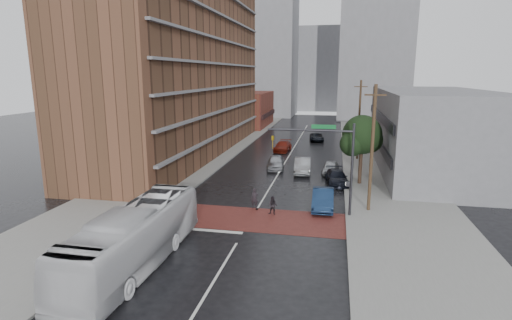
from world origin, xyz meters
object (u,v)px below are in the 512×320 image
Objects in this scene: car_travel_a at (276,162)px; car_travel_c at (283,146)px; suv_travel at (317,137)px; car_travel_b at (302,166)px; car_parked_mid at (337,177)px; car_parked_far at (331,167)px; pedestrian_b at (273,205)px; pedestrian_a at (255,198)px; car_parked_near at (323,199)px; transit_bus at (135,238)px.

car_travel_a is 10.94m from car_travel_c.
car_travel_c reaches higher than suv_travel.
car_travel_a is 3.43m from car_travel_b.
car_parked_mid is at bearing -60.67° from car_travel_c.
car_travel_c is 1.19× the size of car_parked_far.
car_travel_b is 3.08m from car_parked_far.
car_parked_mid is at bearing 71.46° from pedestrian_b.
car_travel_a reaches higher than car_parked_far.
pedestrian_a is 0.33× the size of car_travel_b.
pedestrian_b is at bearing -98.93° from suv_travel.
suv_travel is at bearing 92.47° from car_parked_near.
car_travel_b reaches higher than suv_travel.
car_travel_a is at bearing -106.38° from suv_travel.
car_parked_near is (5.46, 1.08, -0.04)m from pedestrian_a.
transit_bus is at bearing -126.97° from car_parked_mid.
car_parked_mid is at bearing -42.63° from car_travel_a.
car_travel_b is 1.24× the size of car_parked_far.
pedestrian_a is 12.92m from car_travel_b.
car_travel_c is (-1.03, 24.81, -0.13)m from pedestrian_a.
pedestrian_a is at bearing 152.45° from pedestrian_b.
transit_bus is at bearing -114.93° from pedestrian_b.
car_parked_mid is (11.15, 19.89, -1.02)m from transit_bus.
car_parked_near reaches higher than car_parked_far.
pedestrian_a is 2.08m from pedestrian_b.
pedestrian_a is 24.83m from car_travel_c.
car_travel_a is 14.07m from car_parked_near.
transit_bus reaches higher than car_parked_mid.
transit_bus is 11.79m from pedestrian_b.
car_travel_b reaches higher than car_parked_near.
pedestrian_a is at bearing -109.65° from car_parked_far.
pedestrian_a is 0.35× the size of car_parked_mid.
transit_bus is 2.69× the size of suv_travel.
car_travel_a is (-0.38, 13.88, -0.04)m from pedestrian_a.
car_travel_c is 1.00× the size of car_parked_near.
car_travel_a is at bearing 176.54° from car_parked_far.
car_travel_c is 13.67m from car_parked_far.
transit_bus is 12.06m from pedestrian_a.
car_parked_mid is at bearing -89.15° from suv_travel.
transit_bus reaches higher than car_travel_a.
transit_bus is at bearing -130.79° from car_parked_near.
car_parked_mid is (3.75, -3.84, -0.13)m from car_travel_b.
pedestrian_a is 0.41× the size of car_parked_far.
car_travel_c reaches higher than car_parked_mid.
suv_travel is at bearing 85.15° from car_travel_b.
car_travel_a is 0.97× the size of car_travel_c.
transit_bus is at bearing -114.87° from pedestrian_a.
car_travel_b is 1.05× the size of car_parked_near.
pedestrian_a is at bearing -83.61° from car_travel_c.
car_parked_far reaches higher than suv_travel.
car_travel_a is 1.02× the size of suv_travel.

